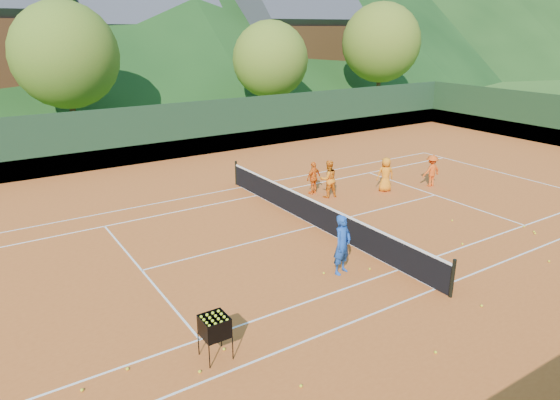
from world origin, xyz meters
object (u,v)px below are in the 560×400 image
student_a (328,179)px  chalet_right (297,43)px  ball_hopper (215,327)px  tennis_net (316,213)px  student_b (314,178)px  student_d (431,171)px  coach (342,245)px  student_c (386,175)px  chalet_mid (149,48)px

student_a → chalet_right: chalet_right is taller
ball_hopper → tennis_net: bearing=37.5°
student_a → ball_hopper: student_a is taller
student_b → chalet_right: size_ratio=0.12×
student_d → tennis_net: 7.32m
coach → chalet_right: bearing=39.3°
ball_hopper → chalet_right: 43.96m
coach → student_b: (3.70, 6.34, -0.19)m
coach → student_a: coach is taller
student_b → student_d: size_ratio=0.99×
ball_hopper → student_c: bearing=29.7°
student_b → ball_hopper: bearing=29.5°
chalet_right → ball_hopper: bearing=-127.1°
coach → student_c: size_ratio=1.19×
student_b → ball_hopper: (-8.54, -7.92, 0.04)m
ball_hopper → chalet_right: (26.37, 34.89, 4.49)m
ball_hopper → chalet_mid: (12.37, 38.88, 4.22)m
student_d → chalet_right: size_ratio=0.12×
ball_hopper → chalet_mid: bearing=72.4°
chalet_mid → chalet_right: size_ratio=1.06×
ball_hopper → student_b: bearing=42.9°
tennis_net → ball_hopper: tennis_net is taller
tennis_net → student_a: bearing=44.1°
coach → chalet_right: (21.54, 33.31, 4.35)m
tennis_net → chalet_right: 36.37m
student_d → tennis_net: bearing=11.3°
student_b → chalet_right: 32.64m
student_c → tennis_net: 5.24m
ball_hopper → chalet_right: size_ratio=0.08×
coach → student_d: bearing=8.5°
ball_hopper → coach: bearing=18.1°
student_a → student_b: bearing=-61.7°
student_b → chalet_right: chalet_right is taller
tennis_net → chalet_mid: chalet_mid is taller
student_b → student_c: student_c is taller
student_b → chalet_mid: size_ratio=0.11×
student_c → ball_hopper: bearing=54.0°
student_c → student_d: (2.26, -0.58, -0.04)m
coach → chalet_mid: size_ratio=0.14×
coach → chalet_right: 39.90m
tennis_net → chalet_right: size_ratio=1.01×
student_a → tennis_net: 3.36m
student_c → chalet_mid: 32.69m
student_a → chalet_right: (17.60, 27.67, 4.45)m
student_d → student_a: bearing=-11.9°
student_a → student_d: bearing=174.5°
student_d → chalet_right: bearing=-110.6°
chalet_mid → student_d: bearing=-87.8°
student_c → tennis_net: size_ratio=0.12×
student_b → student_c: 3.16m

